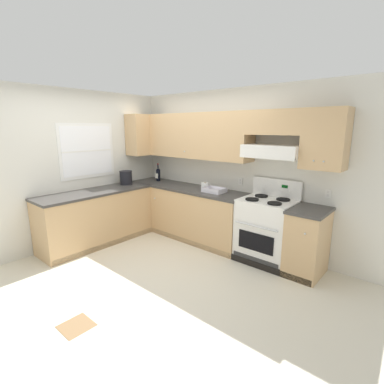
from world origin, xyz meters
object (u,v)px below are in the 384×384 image
at_px(stove, 266,230).
at_px(bucket, 126,177).
at_px(paper_towel_roll, 205,186).
at_px(bowl, 214,191).
at_px(wine_bottle, 158,174).

relative_size(stove, bucket, 4.77).
height_order(stove, paper_towel_roll, stove).
bearing_deg(bucket, stove, 12.57).
height_order(bowl, paper_towel_roll, paper_towel_roll).
xyz_separation_m(wine_bottle, bowl, (1.43, -0.09, -0.11)).
distance_m(bucket, paper_towel_roll, 1.50).
height_order(stove, bowl, stove).
height_order(bucket, paper_towel_roll, bucket).
xyz_separation_m(bucket, paper_towel_roll, (1.37, 0.62, -0.07)).
xyz_separation_m(stove, bucket, (-2.55, -0.57, 0.56)).
bearing_deg(bowl, bucket, -161.45).
relative_size(stove, paper_towel_roll, 9.01).
xyz_separation_m(wine_bottle, paper_towel_roll, (1.18, -0.01, -0.08)).
relative_size(bowl, bucket, 1.39).
bearing_deg(wine_bottle, stove, -1.48).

